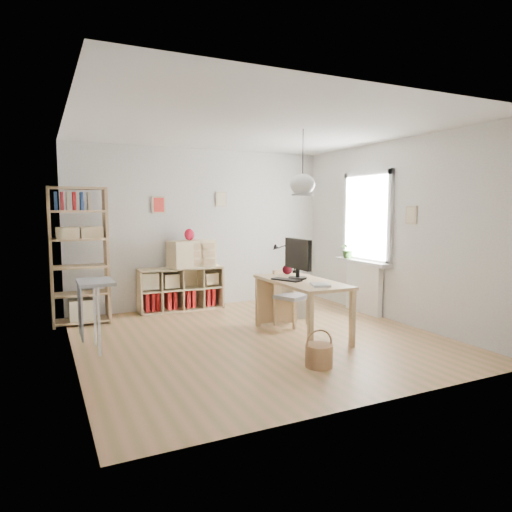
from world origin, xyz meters
name	(u,v)px	position (x,y,z in m)	size (l,w,h in m)	color
ground	(259,338)	(0.00, 0.00, 0.00)	(4.50, 4.50, 0.00)	tan
room_shell	(303,184)	(0.55, -0.15, 2.00)	(4.50, 4.50, 4.50)	white
window_unit	(367,217)	(2.23, 0.60, 1.55)	(0.07, 1.16, 1.46)	white
radiator	(364,288)	(2.19, 0.60, 0.40)	(0.10, 0.80, 0.80)	white
windowsill	(362,262)	(2.14, 0.60, 0.83)	(0.22, 1.20, 0.06)	silver
desk	(301,287)	(0.55, -0.15, 0.66)	(0.70, 1.50, 0.75)	tan
cube_shelf	(179,292)	(-0.47, 2.08, 0.30)	(1.40, 0.38, 0.72)	tan
tall_bookshelf	(79,250)	(-2.04, 1.80, 1.09)	(0.80, 0.38, 2.00)	tan
side_table	(90,296)	(-2.04, 0.35, 0.67)	(0.40, 0.55, 0.85)	#99999C
chair	(288,293)	(0.69, 0.45, 0.46)	(0.52, 0.52, 0.81)	#99999C
wicker_basket	(319,355)	(0.11, -1.25, 0.13)	(0.30, 0.30, 0.41)	#9A7245
storage_chest	(294,303)	(1.06, 0.92, 0.20)	(0.81, 0.85, 0.63)	silver
monitor	(298,256)	(0.57, -0.01, 1.05)	(0.25, 0.62, 0.54)	black
keyboard	(287,280)	(0.36, -0.08, 0.76)	(0.15, 0.41, 0.02)	black
task_lamp	(284,253)	(0.62, 0.44, 1.05)	(0.41, 0.15, 0.44)	black
yarn_ball	(287,270)	(0.64, 0.40, 0.82)	(0.14, 0.14, 0.14)	#440911
paper_tray	(320,285)	(0.54, -0.61, 0.76)	(0.21, 0.26, 0.03)	silver
drawer_chest	(192,254)	(-0.26, 2.04, 0.94)	(0.77, 0.35, 0.44)	tan
red_vase	(189,235)	(-0.29, 2.04, 1.26)	(0.16, 0.16, 0.20)	maroon
potted_plant	(348,249)	(2.12, 0.95, 1.01)	(0.27, 0.23, 0.30)	#315C22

